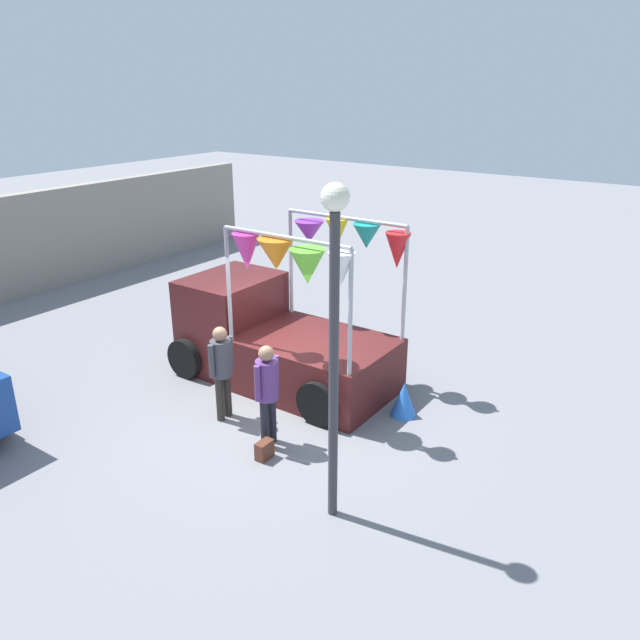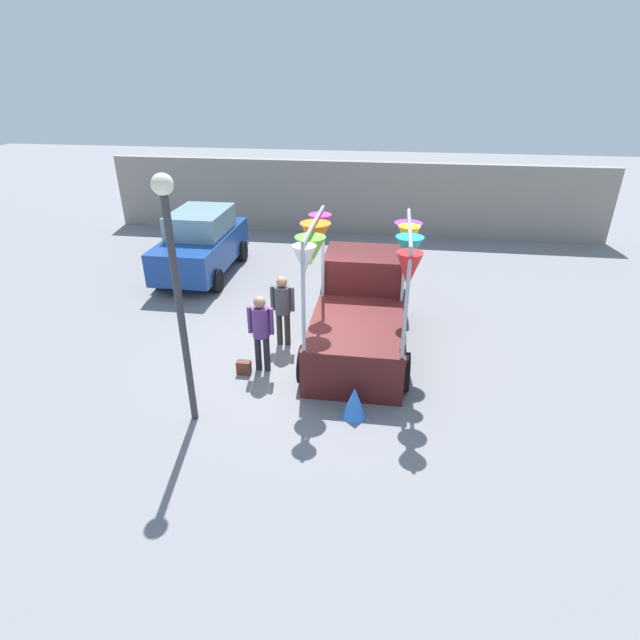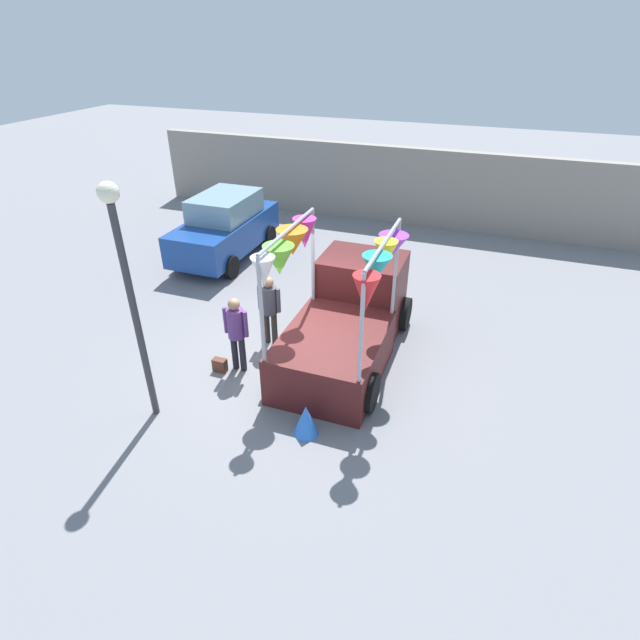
{
  "view_description": "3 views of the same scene",
  "coord_description": "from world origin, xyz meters",
  "px_view_note": "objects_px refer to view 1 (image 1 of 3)",
  "views": [
    {
      "loc": [
        -7.32,
        -5.99,
        5.24
      ],
      "look_at": [
        0.53,
        -0.52,
        1.57
      ],
      "focal_mm": 35.0,
      "sensor_mm": 36.0,
      "label": 1
    },
    {
      "loc": [
        1.46,
        -9.04,
        5.55
      ],
      "look_at": [
        0.21,
        -0.42,
        1.14
      ],
      "focal_mm": 28.0,
      "sensor_mm": 36.0,
      "label": 2
    },
    {
      "loc": [
        3.47,
        -7.86,
        6.17
      ],
      "look_at": [
        0.73,
        -0.33,
        1.37
      ],
      "focal_mm": 28.0,
      "sensor_mm": 36.0,
      "label": 3
    }
  ],
  "objects_px": {
    "person_vendor": "(222,364)",
    "handbag": "(264,450)",
    "person_customer": "(267,386)",
    "street_lamp": "(334,315)",
    "folded_kite_bundle_azure": "(404,399)",
    "vendor_truck": "(273,332)"
  },
  "relations": [
    {
      "from": "person_customer",
      "to": "vendor_truck",
      "type": "bearing_deg",
      "value": 36.75
    },
    {
      "from": "person_customer",
      "to": "folded_kite_bundle_azure",
      "type": "bearing_deg",
      "value": -33.11
    },
    {
      "from": "person_vendor",
      "to": "folded_kite_bundle_azure",
      "type": "distance_m",
      "value": 3.06
    },
    {
      "from": "person_vendor",
      "to": "handbag",
      "type": "height_order",
      "value": "person_vendor"
    },
    {
      "from": "street_lamp",
      "to": "folded_kite_bundle_azure",
      "type": "xyz_separation_m",
      "value": [
        2.79,
        0.44,
        -2.44
      ]
    },
    {
      "from": "vendor_truck",
      "to": "person_vendor",
      "type": "distance_m",
      "value": 1.7
    },
    {
      "from": "vendor_truck",
      "to": "person_customer",
      "type": "bearing_deg",
      "value": -143.25
    },
    {
      "from": "handbag",
      "to": "street_lamp",
      "type": "distance_m",
      "value": 3.05
    },
    {
      "from": "vendor_truck",
      "to": "person_vendor",
      "type": "bearing_deg",
      "value": -170.38
    },
    {
      "from": "folded_kite_bundle_azure",
      "to": "person_customer",
      "type": "bearing_deg",
      "value": 146.89
    },
    {
      "from": "street_lamp",
      "to": "person_vendor",
      "type": "bearing_deg",
      "value": 70.35
    },
    {
      "from": "person_vendor",
      "to": "street_lamp",
      "type": "xyz_separation_m",
      "value": [
        -1.01,
        -2.84,
        1.77
      ]
    },
    {
      "from": "vendor_truck",
      "to": "person_customer",
      "type": "distance_m",
      "value": 2.33
    },
    {
      "from": "person_customer",
      "to": "person_vendor",
      "type": "relative_size",
      "value": 1.01
    },
    {
      "from": "vendor_truck",
      "to": "handbag",
      "type": "xyz_separation_m",
      "value": [
        -2.22,
        -1.6,
        -0.78
      ]
    },
    {
      "from": "person_vendor",
      "to": "folded_kite_bundle_azure",
      "type": "height_order",
      "value": "person_vendor"
    },
    {
      "from": "street_lamp",
      "to": "folded_kite_bundle_azure",
      "type": "height_order",
      "value": "street_lamp"
    },
    {
      "from": "person_customer",
      "to": "street_lamp",
      "type": "distance_m",
      "value": 2.59
    },
    {
      "from": "vendor_truck",
      "to": "folded_kite_bundle_azure",
      "type": "height_order",
      "value": "vendor_truck"
    },
    {
      "from": "person_vendor",
      "to": "folded_kite_bundle_azure",
      "type": "relative_size",
      "value": 2.7
    },
    {
      "from": "person_customer",
      "to": "street_lamp",
      "type": "xyz_separation_m",
      "value": [
        -0.82,
        -1.73,
        1.75
      ]
    },
    {
      "from": "handbag",
      "to": "person_customer",
      "type": "bearing_deg",
      "value": 29.74
    }
  ]
}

